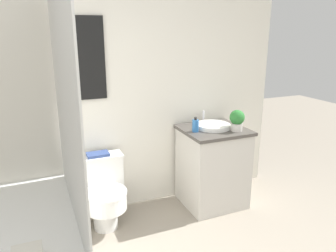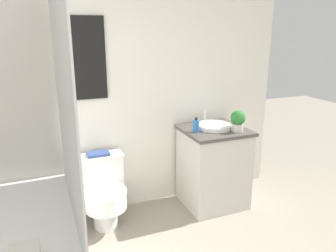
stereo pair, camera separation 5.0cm
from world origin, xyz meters
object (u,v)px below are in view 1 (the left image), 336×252
potted_plant (237,120)px  sink (213,126)px  book_on_tank (98,154)px  soap_bottle (195,126)px  toilet (103,191)px

potted_plant → sink: bearing=133.5°
sink → book_on_tank: size_ratio=1.91×
soap_bottle → potted_plant: 0.39m
toilet → soap_bottle: bearing=-4.1°
soap_bottle → potted_plant: bearing=-18.6°
toilet → sink: 1.19m
soap_bottle → toilet: bearing=175.9°
toilet → potted_plant: (1.24, -0.19, 0.56)m
book_on_tank → toilet: bearing=-90.0°
toilet → potted_plant: bearing=-8.5°
soap_bottle → book_on_tank: (-0.87, 0.18, -0.21)m
sink → potted_plant: 0.24m
sink → soap_bottle: 0.22m
toilet → potted_plant: 1.38m
sink → potted_plant: bearing=-46.5°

